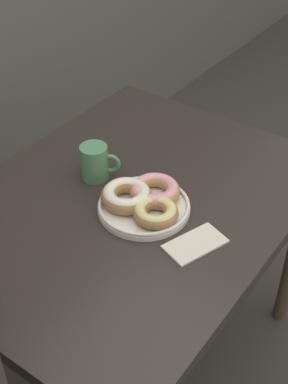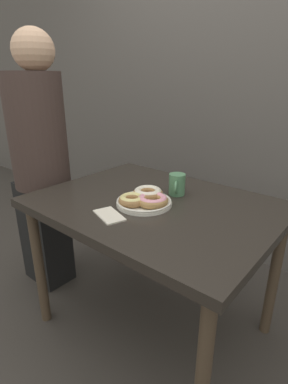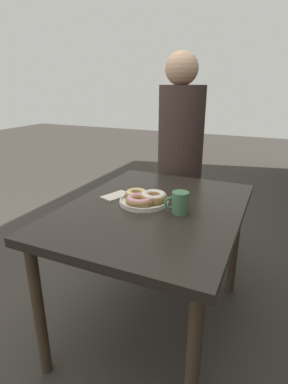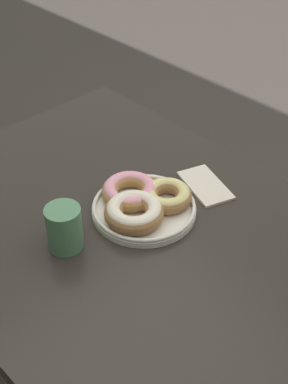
{
  "view_description": "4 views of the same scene",
  "coord_description": "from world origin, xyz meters",
  "px_view_note": "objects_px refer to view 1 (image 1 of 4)",
  "views": [
    {
      "loc": [
        -0.88,
        -0.53,
        1.62
      ],
      "look_at": [
        -0.01,
        0.1,
        0.77
      ],
      "focal_mm": 50.0,
      "sensor_mm": 36.0,
      "label": 1
    },
    {
      "loc": [
        0.76,
        -0.82,
        1.23
      ],
      "look_at": [
        -0.01,
        0.1,
        0.77
      ],
      "focal_mm": 28.0,
      "sensor_mm": 36.0,
      "label": 2
    },
    {
      "loc": [
        1.24,
        0.66,
        1.26
      ],
      "look_at": [
        -0.01,
        0.1,
        0.77
      ],
      "focal_mm": 28.0,
      "sensor_mm": 36.0,
      "label": 3
    },
    {
      "loc": [
        -0.69,
        0.75,
        1.52
      ],
      "look_at": [
        -0.01,
        0.1,
        0.77
      ],
      "focal_mm": 50.0,
      "sensor_mm": 36.0,
      "label": 4
    }
  ],
  "objects_px": {
    "coffee_mug": "(95,162)",
    "napkin": "(195,244)",
    "dining_table": "(129,221)",
    "donut_plate": "(144,200)"
  },
  "relations": [
    {
      "from": "dining_table",
      "to": "coffee_mug",
      "type": "distance_m",
      "value": 0.19
    },
    {
      "from": "coffee_mug",
      "to": "napkin",
      "type": "height_order",
      "value": "coffee_mug"
    },
    {
      "from": "dining_table",
      "to": "donut_plate",
      "type": "height_order",
      "value": "donut_plate"
    },
    {
      "from": "dining_table",
      "to": "donut_plate",
      "type": "bearing_deg",
      "value": -97.69
    },
    {
      "from": "donut_plate",
      "to": "napkin",
      "type": "height_order",
      "value": "donut_plate"
    },
    {
      "from": "dining_table",
      "to": "coffee_mug",
      "type": "bearing_deg",
      "value": 78.3
    },
    {
      "from": "donut_plate",
      "to": "coffee_mug",
      "type": "xyz_separation_m",
      "value": [
        0.04,
        0.19,
        0.02
      ]
    },
    {
      "from": "coffee_mug",
      "to": "napkin",
      "type": "bearing_deg",
      "value": -101.15
    },
    {
      "from": "dining_table",
      "to": "coffee_mug",
      "type": "relative_size",
      "value": 9.94
    },
    {
      "from": "coffee_mug",
      "to": "napkin",
      "type": "relative_size",
      "value": 0.64
    }
  ]
}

